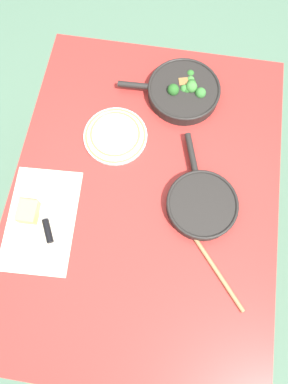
# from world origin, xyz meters

# --- Properties ---
(ground_plane) EXTENTS (14.00, 14.00, 0.00)m
(ground_plane) POSITION_xyz_m (0.00, 0.00, 0.00)
(ground_plane) COLOR #51755B
(dining_table_red) EXTENTS (1.33, 0.98, 0.78)m
(dining_table_red) POSITION_xyz_m (0.00, 0.00, 0.70)
(dining_table_red) COLOR #B72D28
(dining_table_red) RESTS_ON ground_plane
(skillet_broccoli) EXTENTS (0.29, 0.41, 0.08)m
(skillet_broccoli) POSITION_xyz_m (0.44, -0.09, 0.81)
(skillet_broccoli) COLOR black
(skillet_broccoli) RESTS_ON dining_table_red
(skillet_eggs) EXTENTS (0.40, 0.26, 0.05)m
(skillet_eggs) POSITION_xyz_m (-0.01, -0.21, 0.80)
(skillet_eggs) COLOR black
(skillet_eggs) RESTS_ON dining_table_red
(wooden_spoon) EXTENTS (0.32, 0.28, 0.02)m
(wooden_spoon) POSITION_xyz_m (-0.17, -0.23, 0.79)
(wooden_spoon) COLOR #A87A4C
(wooden_spoon) RESTS_ON dining_table_red
(parchment_sheet) EXTENTS (0.40, 0.27, 0.00)m
(parchment_sheet) POSITION_xyz_m (-0.15, 0.35, 0.78)
(parchment_sheet) COLOR beige
(parchment_sheet) RESTS_ON dining_table_red
(grater_knife) EXTENTS (0.22, 0.13, 0.02)m
(grater_knife) POSITION_xyz_m (-0.16, 0.33, 0.79)
(grater_knife) COLOR silver
(grater_knife) RESTS_ON dining_table_red
(cheese_block) EXTENTS (0.08, 0.07, 0.05)m
(cheese_block) POSITION_xyz_m (-0.14, 0.39, 0.80)
(cheese_block) COLOR #EACC66
(cheese_block) RESTS_ON dining_table_red
(dinner_plate_stack) EXTENTS (0.25, 0.25, 0.03)m
(dinner_plate_stack) POSITION_xyz_m (0.21, 0.15, 0.79)
(dinner_plate_stack) COLOR silver
(dinner_plate_stack) RESTS_ON dining_table_red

